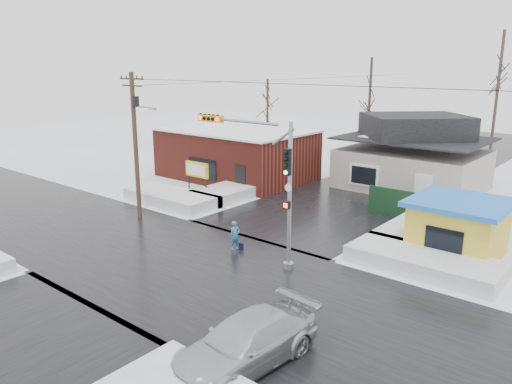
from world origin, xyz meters
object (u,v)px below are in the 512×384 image
Objects in this scene: traffic_signal at (263,171)px; kiosk at (458,227)px; pedestrian at (235,236)px; car at (246,343)px; marquee_sign at (197,171)px; utility_pole at (136,138)px.

traffic_signal is 1.52× the size of kiosk.
traffic_signal is 4.31m from pedestrian.
marquee_sign is at bearing 146.08° from car.
traffic_signal is at bearing -29.72° from marquee_sign.
utility_pole is at bearing 177.05° from traffic_signal.
utility_pole is at bearing -79.87° from marquee_sign.
marquee_sign reaches higher than pedestrian.
car is at bearing -97.75° from kiosk.
marquee_sign is at bearing 100.13° from utility_pole.
car is at bearing -54.45° from traffic_signal.
traffic_signal reaches higher than kiosk.
marquee_sign is at bearing -178.45° from kiosk.
utility_pole is 18.95m from kiosk.
kiosk is at bearing -34.13° from pedestrian.
marquee_sign is 18.51m from kiosk.
traffic_signal is 0.78× the size of utility_pole.
utility_pole reaches higher than traffic_signal.
pedestrian is at bearing -143.50° from kiosk.
traffic_signal is 13.42m from marquee_sign.
car is (-1.93, -14.21, -0.67)m from kiosk.
utility_pole is at bearing -159.56° from kiosk.
pedestrian is (-9.14, -6.76, -0.70)m from kiosk.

